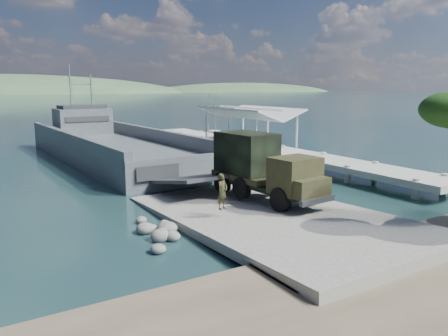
{
  "coord_description": "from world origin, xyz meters",
  "views": [
    {
      "loc": [
        -14.48,
        -19.54,
        7.41
      ],
      "look_at": [
        1.2,
        6.0,
        1.84
      ],
      "focal_mm": 35.0,
      "sensor_mm": 36.0,
      "label": 1
    }
  ],
  "objects_px": {
    "landing_craft": "(114,151)",
    "sailboat_near": "(216,137)",
    "pier": "(255,142)",
    "military_truck": "(261,167)",
    "soldier": "(222,198)",
    "sailboat_far": "(210,135)"
  },
  "relations": [
    {
      "from": "pier",
      "to": "sailboat_near",
      "type": "xyz_separation_m",
      "value": [
        4.48,
        15.88,
        -1.26
      ]
    },
    {
      "from": "soldier",
      "to": "sailboat_near",
      "type": "distance_m",
      "value": 40.02
    },
    {
      "from": "pier",
      "to": "sailboat_near",
      "type": "relative_size",
      "value": 6.85
    },
    {
      "from": "military_truck",
      "to": "sailboat_near",
      "type": "xyz_separation_m",
      "value": [
        15.82,
        32.4,
        -2.15
      ]
    },
    {
      "from": "landing_craft",
      "to": "sailboat_near",
      "type": "xyz_separation_m",
      "value": [
        18.35,
        10.23,
        -0.54
      ]
    },
    {
      "from": "pier",
      "to": "military_truck",
      "type": "height_order",
      "value": "pier"
    },
    {
      "from": "pier",
      "to": "sailboat_far",
      "type": "height_order",
      "value": "sailboat_far"
    },
    {
      "from": "soldier",
      "to": "sailboat_near",
      "type": "xyz_separation_m",
      "value": [
        20.05,
        34.62,
        -1.14
      ]
    },
    {
      "from": "soldier",
      "to": "sailboat_far",
      "type": "height_order",
      "value": "sailboat_far"
    },
    {
      "from": "landing_craft",
      "to": "sailboat_far",
      "type": "height_order",
      "value": "landing_craft"
    },
    {
      "from": "landing_craft",
      "to": "sailboat_near",
      "type": "bearing_deg",
      "value": 26.98
    },
    {
      "from": "landing_craft",
      "to": "military_truck",
      "type": "relative_size",
      "value": 4.17
    },
    {
      "from": "pier",
      "to": "military_truck",
      "type": "xyz_separation_m",
      "value": [
        -11.34,
        -16.53,
        0.89
      ]
    },
    {
      "from": "pier",
      "to": "soldier",
      "type": "distance_m",
      "value": 24.36
    },
    {
      "from": "pier",
      "to": "sailboat_near",
      "type": "bearing_deg",
      "value": 74.25
    },
    {
      "from": "sailboat_far",
      "to": "sailboat_near",
      "type": "bearing_deg",
      "value": -112.92
    },
    {
      "from": "landing_craft",
      "to": "sailboat_near",
      "type": "height_order",
      "value": "landing_craft"
    },
    {
      "from": "pier",
      "to": "military_truck",
      "type": "distance_m",
      "value": 20.07
    },
    {
      "from": "soldier",
      "to": "landing_craft",
      "type": "bearing_deg",
      "value": 63.93
    },
    {
      "from": "pier",
      "to": "soldier",
      "type": "xyz_separation_m",
      "value": [
        -15.57,
        -18.74,
        -0.12
      ]
    },
    {
      "from": "landing_craft",
      "to": "soldier",
      "type": "relative_size",
      "value": 18.78
    },
    {
      "from": "sailboat_near",
      "to": "sailboat_far",
      "type": "height_order",
      "value": "sailboat_far"
    }
  ]
}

